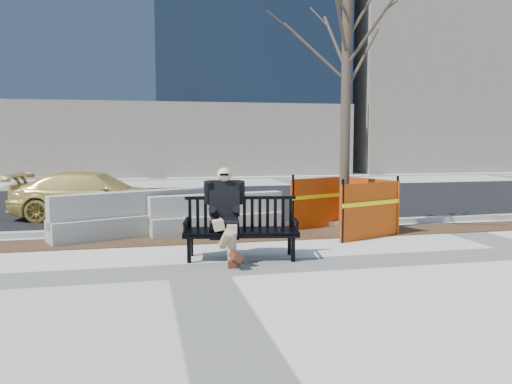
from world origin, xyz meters
TOP-DOWN VIEW (x-y plane):
  - ground at (0.00, 0.00)m, footprint 120.00×120.00m
  - mulch_strip at (0.00, 2.60)m, footprint 40.00×1.20m
  - asphalt_street at (0.00, 8.80)m, footprint 60.00×10.40m
  - curb at (0.00, 3.55)m, footprint 60.00×0.25m
  - bench at (0.83, 0.65)m, footprint 2.11×1.05m
  - seated_man at (0.56, 0.75)m, footprint 0.87×1.25m
  - tree_fence at (3.52, 2.59)m, footprint 3.33×3.33m
  - sedan at (-2.05, 5.93)m, footprint 4.46×2.53m
  - jersey_barrier_left at (-1.07, 3.25)m, footprint 3.40×1.87m
  - jersey_barrier_right at (0.80, 3.28)m, footprint 3.10×1.17m

SIDE VIEW (x-z plane):
  - ground at x=0.00m, z-range 0.00..0.00m
  - bench at x=0.83m, z-range -0.54..0.54m
  - seated_man at x=0.56m, z-range -0.80..0.80m
  - tree_fence at x=3.52m, z-range -3.21..3.21m
  - sedan at x=-2.05m, z-range -0.61..0.61m
  - jersey_barrier_left at x=-1.07m, z-range -0.49..0.49m
  - jersey_barrier_right at x=0.80m, z-range -0.44..0.44m
  - asphalt_street at x=0.00m, z-range 0.00..0.01m
  - mulch_strip at x=0.00m, z-range -0.01..0.01m
  - curb at x=0.00m, z-range 0.00..0.12m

